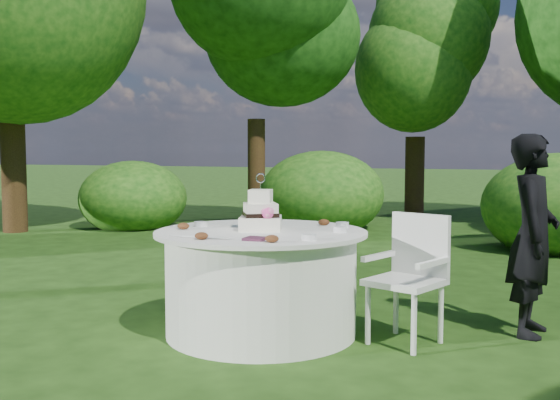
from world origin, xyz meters
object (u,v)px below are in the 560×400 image
object	(u,v)px
napkins	(256,239)
table	(261,282)
guest	(533,235)
chair	(411,269)
cake	(261,215)

from	to	relation	value
napkins	table	bearing A→B (deg)	108.46
guest	chair	size ratio (longest dim) A/B	1.63
cake	chair	bearing A→B (deg)	8.76
guest	table	bearing A→B (deg)	114.68
table	cake	size ratio (longest dim) A/B	3.69
napkins	table	distance (m)	0.63
cake	guest	bearing A→B (deg)	19.18
guest	table	size ratio (longest dim) A/B	0.95
chair	cake	bearing A→B (deg)	-171.24
guest	table	xyz separation A→B (m)	(-1.87, -0.69, -0.35)
napkins	cake	xyz separation A→B (m)	(-0.17, 0.51, 0.10)
table	chair	size ratio (longest dim) A/B	1.72
table	chair	bearing A→B (deg)	10.67
napkins	cake	bearing A→B (deg)	108.85
cake	chair	xyz separation A→B (m)	(1.09, 0.17, -0.36)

